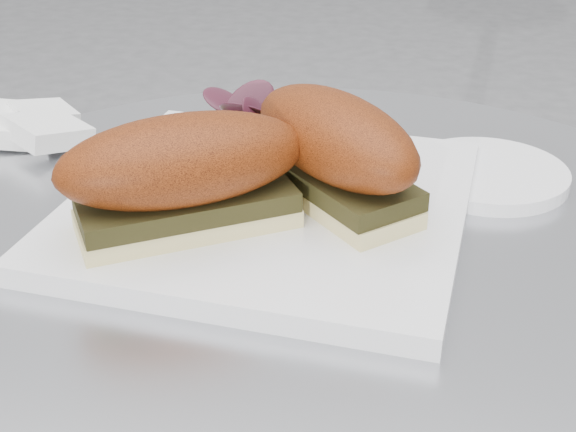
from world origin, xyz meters
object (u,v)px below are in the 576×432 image
Objects in this scene: sandwich_right at (334,147)px; saucer at (488,174)px; plate at (270,205)px; sandwich_left at (184,172)px.

sandwich_right reaches higher than saucer.
sandwich_left is at bearing -133.03° from plate.
plate is 0.09m from sandwich_left.
sandwich_right is at bearing 0.30° from sandwich_left.
plate is 1.64× the size of sandwich_right.
sandwich_left reaches higher than saucer.
plate is 1.52× the size of sandwich_left.
plate is 2.20× the size of saucer.
plate is 0.07m from sandwich_right.
plate is at bearing -154.82° from saucer.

